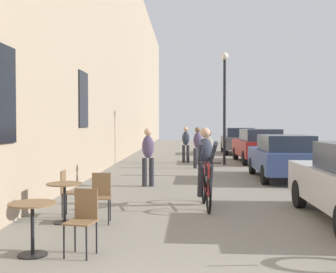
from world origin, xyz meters
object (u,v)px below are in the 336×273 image
pedestrian_near (148,154)px  pedestrian_mid (208,150)px  cafe_table_mid (65,194)px  pedestrian_far (198,145)px  parked_car_second (283,156)px  cafe_chair_mid_toward_street (69,190)px  parked_car_fourth (238,140)px  cafe_chair_mid_toward_wall (101,194)px  street_lamp (225,94)px  cafe_table_near (32,217)px  parked_car_third (258,145)px  pedestrian_furthest (186,142)px  cyclist_on_bicycle (206,169)px  cafe_chair_near_toward_street (83,217)px

pedestrian_near → pedestrian_mid: (1.85, 2.50, -0.05)m
cafe_table_mid → pedestrian_far: size_ratio=0.43×
cafe_table_mid → parked_car_second: 8.20m
pedestrian_mid → cafe_table_mid: bearing=-112.9°
cafe_chair_mid_toward_street → parked_car_fourth: parked_car_fourth is taller
cafe_chair_mid_toward_wall → cafe_chair_mid_toward_street: bearing=146.7°
pedestrian_near → street_lamp: bearing=67.1°
cafe_table_near → pedestrian_far: pedestrian_far is taller
pedestrian_far → cafe_table_mid: bearing=-105.7°
cafe_table_mid → parked_car_third: size_ratio=0.16×
pedestrian_mid → pedestrian_far: (-0.29, 2.54, 0.04)m
parked_car_second → cafe_chair_mid_toward_street: bearing=-133.5°
cafe_table_near → cafe_chair_mid_toward_wall: cafe_chair_mid_toward_wall is taller
cafe_table_mid → pedestrian_far: pedestrian_far is taller
pedestrian_furthest → cafe_chair_mid_toward_wall: bearing=-97.4°
cyclist_on_bicycle → pedestrian_furthest: cyclist_on_bicycle is taller
cafe_chair_near_toward_street → pedestrian_far: pedestrian_far is taller
parked_car_fourth → cafe_table_near: bearing=-104.8°
parked_car_second → street_lamp: bearing=106.2°
cyclist_on_bicycle → parked_car_fourth: (2.76, 16.51, -0.00)m
pedestrian_furthest → parked_car_third: pedestrian_furthest is taller
pedestrian_mid → pedestrian_furthest: bearing=98.5°
cafe_chair_mid_toward_wall → pedestrian_far: size_ratio=0.54×
cafe_chair_mid_toward_wall → pedestrian_mid: bearing=71.5°
cyclist_on_bicycle → cafe_table_mid: bearing=-148.2°
cyclist_on_bicycle → street_lamp: bearing=82.3°
parked_car_fourth → pedestrian_far: bearing=-107.5°
cafe_chair_mid_toward_street → cyclist_on_bicycle: bearing=21.8°
cafe_chair_mid_toward_street → parked_car_second: bearing=46.5°
cafe_chair_mid_toward_wall → parked_car_third: (4.92, 12.16, 0.29)m
pedestrian_mid → parked_car_third: pedestrian_mid is taller
pedestrian_far → pedestrian_furthest: bearing=100.5°
cafe_table_mid → parked_car_second: bearing=49.6°
cafe_table_mid → cafe_chair_mid_toward_street: size_ratio=0.81×
cafe_chair_mid_toward_wall → cyclist_on_bicycle: bearing=38.1°
cafe_chair_mid_toward_street → cafe_chair_mid_toward_wall: 0.86m
cafe_chair_mid_toward_wall → parked_car_second: 7.74m
parked_car_third → parked_car_fourth: bearing=91.8°
cafe_chair_near_toward_street → pedestrian_far: bearing=80.5°
parked_car_fourth → cyclist_on_bicycle: bearing=-99.5°
cafe_table_mid → parked_car_second: (5.32, 6.24, 0.23)m
street_lamp → parked_car_second: 5.61m
pedestrian_near → pedestrian_furthest: pedestrian_near is taller
street_lamp → parked_car_fourth: size_ratio=1.11×
cafe_table_near → parked_car_second: 9.67m
cyclist_on_bicycle → pedestrian_far: cyclist_on_bicycle is taller
cafe_table_near → parked_car_third: size_ratio=0.16×
cafe_chair_mid_toward_wall → parked_car_third: parked_car_third is taller
pedestrian_far → parked_car_third: size_ratio=0.38×
pedestrian_near → parked_car_fourth: 14.25m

